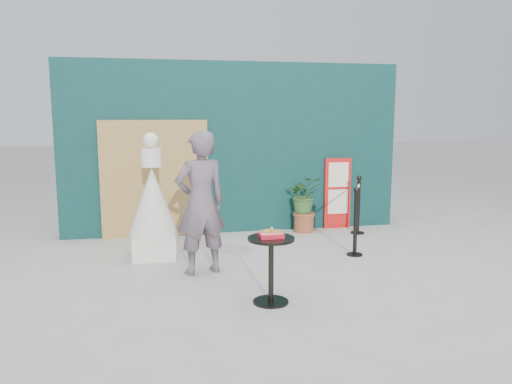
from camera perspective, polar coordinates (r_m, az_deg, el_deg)
name	(u,v)px	position (r m, az deg, el deg)	size (l,w,h in m)	color
ground	(276,288)	(6.18, 2.29, -10.89)	(60.00, 60.00, 0.00)	#ADAAA5
back_wall	(234,148)	(8.93, -2.54, 5.05)	(6.00, 0.30, 3.00)	#0A302C
bamboo_fence	(155,179)	(8.65, -11.49, 1.44)	(1.80, 0.08, 2.00)	tan
woman	(201,203)	(6.55, -6.35, -1.25)	(0.69, 0.45, 1.89)	#63555E
menu_board	(337,193)	(9.33, 9.29, -0.15)	(0.50, 0.07, 1.30)	red
statue	(153,207)	(7.42, -11.72, -1.73)	(0.72, 0.72, 1.84)	white
cafe_table	(271,260)	(5.57, 1.73, -7.72)	(0.52, 0.52, 0.75)	black
food_basket	(271,234)	(5.50, 1.76, -4.83)	(0.26, 0.19, 0.11)	red
planter	(304,200)	(8.95, 5.52, -0.90)	(0.59, 0.51, 1.00)	brown
stanchion_barrier	(357,214)	(8.27, 11.47, -2.45)	(0.84, 1.54, 1.03)	black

